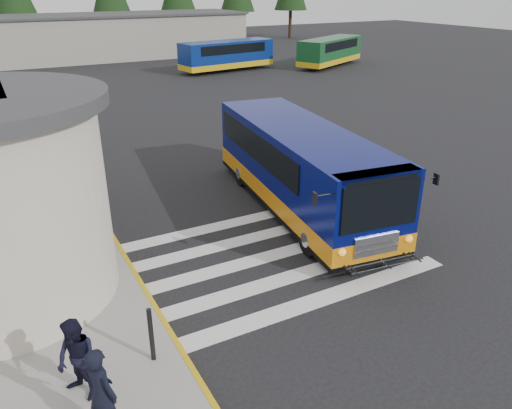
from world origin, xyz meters
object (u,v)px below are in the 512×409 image
pedestrian_a (101,393)px  far_bus_a (227,54)px  transit_bus (301,171)px  far_bus_b (330,50)px  pedestrian_b (77,360)px  bollard (151,335)px

pedestrian_a → far_bus_a: far_bus_a is taller
transit_bus → far_bus_a: 29.02m
far_bus_a → far_bus_b: bearing=-110.7°
far_bus_b → pedestrian_b: bearing=111.0°
transit_bus → pedestrian_a: 10.26m
transit_bus → far_bus_a: size_ratio=1.18×
pedestrian_a → bollard: bearing=-68.9°
pedestrian_b → far_bus_b: size_ratio=0.19×
transit_bus → far_bus_a: bearing=76.9°
far_bus_a → far_bus_b: size_ratio=1.02×
pedestrian_a → far_bus_b: 41.90m
far_bus_a → far_bus_b: far_bus_a is taller
transit_bus → far_bus_b: 31.85m
pedestrian_a → far_bus_a: bearing=-55.0°
pedestrian_a → pedestrian_b: pedestrian_a is taller
pedestrian_b → far_bus_a: bearing=122.3°
transit_bus → pedestrian_b: size_ratio=6.20×
bollard → pedestrian_b: bearing=-167.5°
pedestrian_b → transit_bus: bearing=95.0°
pedestrian_b → bollard: size_ratio=1.35×
pedestrian_a → far_bus_a: 38.21m
pedestrian_a → pedestrian_b: (-0.20, 1.04, -0.05)m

